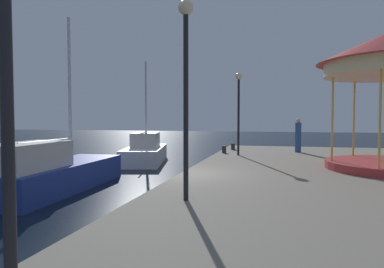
{
  "coord_description": "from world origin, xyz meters",
  "views": [
    {
      "loc": [
        3.37,
        -11.84,
        2.75
      ],
      "look_at": [
        -0.86,
        5.2,
        1.95
      ],
      "focal_mm": 32.64,
      "sensor_mm": 36.0,
      "label": 1
    }
  ],
  "objects_px": {
    "lamp_post_far_end": "(239,99)",
    "bollard_center": "(233,146)",
    "sailboat_white": "(145,151)",
    "person_far_corner": "(298,136)",
    "bollard_north": "(224,149)",
    "lamp_post_mid_promenade": "(186,66)",
    "sailboat_blue": "(53,172)",
    "lamp_post_near_edge": "(5,25)",
    "bollard_south": "(233,147)"
  },
  "relations": [
    {
      "from": "lamp_post_near_edge",
      "to": "bollard_center",
      "type": "xyz_separation_m",
      "value": [
        -0.32,
        19.08,
        -2.61
      ]
    },
    {
      "from": "sailboat_white",
      "to": "lamp_post_near_edge",
      "type": "xyz_separation_m",
      "value": [
        5.57,
        -17.49,
        2.91
      ]
    },
    {
      "from": "bollard_north",
      "to": "lamp_post_far_end",
      "type": "bearing_deg",
      "value": -46.97
    },
    {
      "from": "lamp_post_far_end",
      "to": "bollard_center",
      "type": "distance_m",
      "value": 4.48
    },
    {
      "from": "bollard_north",
      "to": "sailboat_blue",
      "type": "bearing_deg",
      "value": -122.98
    },
    {
      "from": "sailboat_white",
      "to": "person_far_corner",
      "type": "bearing_deg",
      "value": 3.57
    },
    {
      "from": "sailboat_white",
      "to": "lamp_post_mid_promenade",
      "type": "bearing_deg",
      "value": -64.33
    },
    {
      "from": "lamp_post_near_edge",
      "to": "bollard_center",
      "type": "relative_size",
      "value": 10.2
    },
    {
      "from": "lamp_post_near_edge",
      "to": "bollard_center",
      "type": "distance_m",
      "value": 19.26
    },
    {
      "from": "sailboat_blue",
      "to": "lamp_post_near_edge",
      "type": "relative_size",
      "value": 1.7
    },
    {
      "from": "sailboat_white",
      "to": "bollard_center",
      "type": "height_order",
      "value": "sailboat_white"
    },
    {
      "from": "bollard_north",
      "to": "bollard_south",
      "type": "height_order",
      "value": "same"
    },
    {
      "from": "sailboat_blue",
      "to": "bollard_south",
      "type": "distance_m",
      "value": 11.5
    },
    {
      "from": "lamp_post_near_edge",
      "to": "bollard_south",
      "type": "relative_size",
      "value": 10.2
    },
    {
      "from": "lamp_post_far_end",
      "to": "person_far_corner",
      "type": "bearing_deg",
      "value": 37.73
    },
    {
      "from": "lamp_post_mid_promenade",
      "to": "bollard_center",
      "type": "height_order",
      "value": "lamp_post_mid_promenade"
    },
    {
      "from": "bollard_north",
      "to": "person_far_corner",
      "type": "xyz_separation_m",
      "value": [
        4.04,
        1.47,
        0.71
      ]
    },
    {
      "from": "bollard_south",
      "to": "bollard_center",
      "type": "bearing_deg",
      "value": 98.08
    },
    {
      "from": "bollard_center",
      "to": "person_far_corner",
      "type": "bearing_deg",
      "value": -14.82
    },
    {
      "from": "lamp_post_mid_promenade",
      "to": "lamp_post_far_end",
      "type": "bearing_deg",
      "value": 89.58
    },
    {
      "from": "lamp_post_near_edge",
      "to": "lamp_post_mid_promenade",
      "type": "xyz_separation_m",
      "value": [
        0.33,
        5.21,
        0.37
      ]
    },
    {
      "from": "lamp_post_near_edge",
      "to": "bollard_north",
      "type": "relative_size",
      "value": 10.2
    },
    {
      "from": "sailboat_white",
      "to": "person_far_corner",
      "type": "relative_size",
      "value": 3.27
    },
    {
      "from": "bollard_south",
      "to": "person_far_corner",
      "type": "bearing_deg",
      "value": -9.48
    },
    {
      "from": "sailboat_blue",
      "to": "lamp_post_far_end",
      "type": "bearing_deg",
      "value": 49.14
    },
    {
      "from": "bollard_north",
      "to": "bollard_south",
      "type": "bearing_deg",
      "value": 83.72
    },
    {
      "from": "sailboat_blue",
      "to": "lamp_post_far_end",
      "type": "height_order",
      "value": "sailboat_blue"
    },
    {
      "from": "bollard_center",
      "to": "person_far_corner",
      "type": "relative_size",
      "value": 0.21
    },
    {
      "from": "sailboat_blue",
      "to": "bollard_center",
      "type": "relative_size",
      "value": 17.32
    },
    {
      "from": "sailboat_white",
      "to": "lamp_post_near_edge",
      "type": "bearing_deg",
      "value": -72.32
    },
    {
      "from": "bollard_center",
      "to": "bollard_south",
      "type": "distance_m",
      "value": 0.39
    },
    {
      "from": "bollard_center",
      "to": "bollard_south",
      "type": "bearing_deg",
      "value": -81.92
    },
    {
      "from": "sailboat_blue",
      "to": "lamp_post_near_edge",
      "type": "bearing_deg",
      "value": -56.32
    },
    {
      "from": "sailboat_blue",
      "to": "bollard_south",
      "type": "bearing_deg",
      "value": 61.77
    },
    {
      "from": "sailboat_blue",
      "to": "bollard_north",
      "type": "distance_m",
      "value": 9.57
    },
    {
      "from": "lamp_post_near_edge",
      "to": "person_far_corner",
      "type": "relative_size",
      "value": 2.12
    },
    {
      "from": "sailboat_white",
      "to": "lamp_post_mid_promenade",
      "type": "height_order",
      "value": "sailboat_white"
    },
    {
      "from": "lamp_post_mid_promenade",
      "to": "bollard_center",
      "type": "bearing_deg",
      "value": 92.67
    },
    {
      "from": "bollard_center",
      "to": "lamp_post_near_edge",
      "type": "bearing_deg",
      "value": -89.03
    },
    {
      "from": "bollard_center",
      "to": "bollard_north",
      "type": "xyz_separation_m",
      "value": [
        -0.18,
        -2.49,
        0.0
      ]
    },
    {
      "from": "lamp_post_mid_promenade",
      "to": "person_far_corner",
      "type": "height_order",
      "value": "lamp_post_mid_promenade"
    },
    {
      "from": "lamp_post_near_edge",
      "to": "bollard_north",
      "type": "xyz_separation_m",
      "value": [
        -0.5,
        16.59,
        -2.61
      ]
    },
    {
      "from": "person_far_corner",
      "to": "bollard_north",
      "type": "bearing_deg",
      "value": -160.07
    },
    {
      "from": "lamp_post_near_edge",
      "to": "lamp_post_mid_promenade",
      "type": "distance_m",
      "value": 5.23
    },
    {
      "from": "bollard_center",
      "to": "bollard_north",
      "type": "relative_size",
      "value": 1.0
    },
    {
      "from": "bollard_north",
      "to": "person_far_corner",
      "type": "relative_size",
      "value": 0.21
    },
    {
      "from": "bollard_center",
      "to": "lamp_post_mid_promenade",
      "type": "bearing_deg",
      "value": -87.33
    },
    {
      "from": "lamp_post_mid_promenade",
      "to": "sailboat_white",
      "type": "bearing_deg",
      "value": 115.67
    },
    {
      "from": "sailboat_blue",
      "to": "bollard_south",
      "type": "relative_size",
      "value": 17.32
    },
    {
      "from": "lamp_post_near_edge",
      "to": "bollard_south",
      "type": "bearing_deg",
      "value": 90.82
    }
  ]
}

